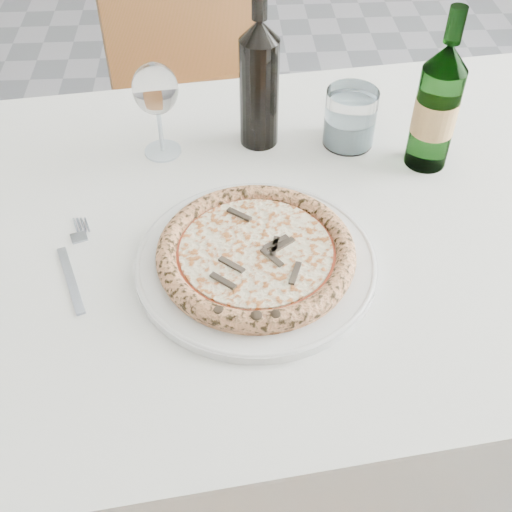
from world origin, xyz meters
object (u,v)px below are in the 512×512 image
at_px(beer_bottle, 437,106).
at_px(plate, 256,262).
at_px(wine_glass, 155,91).
at_px(wine_bottle, 259,82).
at_px(pizza, 256,253).
at_px(tumbler, 350,121).
at_px(dining_table, 252,261).
at_px(chair_far, 196,77).

bearing_deg(beer_bottle, plate, -142.80).
distance_m(wine_glass, wine_bottle, 0.17).
height_order(pizza, wine_glass, wine_glass).
distance_m(tumbler, beer_bottle, 0.15).
bearing_deg(wine_bottle, tumbler, -5.23).
height_order(wine_glass, beer_bottle, beer_bottle).
bearing_deg(tumbler, dining_table, -133.12).
bearing_deg(plate, pizza, -161.69).
xyz_separation_m(pizza, wine_glass, (-0.14, 0.28, 0.09)).
height_order(wine_glass, tumbler, wine_glass).
xyz_separation_m(chair_far, pizza, (0.10, -0.92, 0.25)).
xyz_separation_m(tumbler, wine_bottle, (-0.15, 0.01, 0.07)).
relative_size(plate, wine_glass, 2.07).
bearing_deg(wine_glass, wine_bottle, 8.07).
bearing_deg(tumbler, beer_bottle, -28.18).
relative_size(dining_table, beer_bottle, 5.60).
bearing_deg(pizza, dining_table, 90.00).
relative_size(chair_far, wine_bottle, 3.50).
distance_m(chair_far, plate, 0.96).
bearing_deg(beer_bottle, pizza, -142.81).
distance_m(dining_table, wine_glass, 0.31).
relative_size(wine_glass, wine_bottle, 0.62).
distance_m(dining_table, tumbler, 0.29).
bearing_deg(wine_glass, beer_bottle, -7.10).
distance_m(dining_table, chair_far, 0.84).
height_order(plate, wine_bottle, wine_bottle).
bearing_deg(pizza, chair_far, 96.36).
relative_size(plate, tumbler, 3.45).
height_order(pizza, tumbler, tumbler).
height_order(dining_table, pizza, pizza).
bearing_deg(dining_table, wine_bottle, 83.28).
relative_size(plate, wine_bottle, 1.27).
distance_m(plate, wine_bottle, 0.32).
distance_m(dining_table, pizza, 0.15).
bearing_deg(beer_bottle, tumbler, 151.82).
relative_size(wine_glass, beer_bottle, 0.62).
distance_m(dining_table, plate, 0.14).
height_order(pizza, wine_bottle, wine_bottle).
distance_m(chair_far, tumbler, 0.74).
height_order(chair_far, beer_bottle, beer_bottle).
bearing_deg(tumbler, wine_bottle, 174.77).
bearing_deg(chair_far, plate, -83.64).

